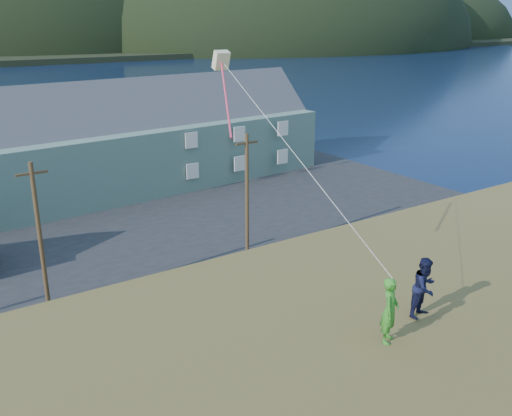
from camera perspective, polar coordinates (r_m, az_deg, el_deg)
The scene contains 8 objects.
ground at distance 32.72m, azimuth -17.83°, elevation -10.18°, with size 900.00×900.00×0.00m, color #0A1638.
grass_strip at distance 30.99m, azimuth -16.75°, elevation -11.66°, with size 110.00×8.00×0.10m, color #4C3D19.
waterfront_lot at distance 48.09m, azimuth -23.69°, elevation -1.45°, with size 72.00×36.00×0.12m, color #28282B.
lodge at distance 54.39m, azimuth -10.75°, elevation 7.02°, with size 34.95×12.32×12.06m.
utility_poles at distance 31.82m, azimuth -24.12°, elevation -3.17°, with size 30.65×0.24×8.90m.
kite_flyer_green at distance 15.26m, azimuth 13.24°, elevation -9.92°, with size 0.66×0.43×1.80m, color #358C26.
kite_flyer_navy at distance 16.74m, azimuth 16.52°, elevation -7.62°, with size 0.86×0.67×1.77m, color #131534.
kite_rig at distance 17.43m, azimuth -3.24°, elevation 13.79°, with size 1.23×3.39×8.15m.
Camera 1 is at (-6.94, -28.10, 15.26)m, focal length 40.00 mm.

